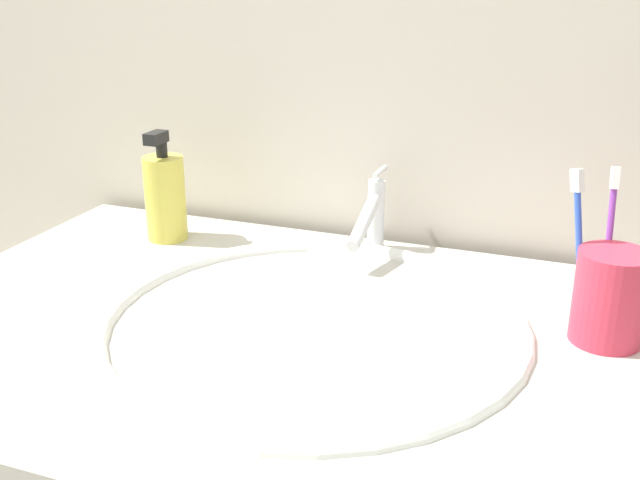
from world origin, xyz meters
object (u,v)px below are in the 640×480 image
Objects in this scene: toothbrush_blue at (579,240)px; toothbrush_purple at (609,236)px; toothbrush_cup at (610,297)px; soap_dispenser at (165,196)px; faucet at (372,215)px.

toothbrush_purple is (0.03, 0.03, -0.00)m from toothbrush_blue.
toothbrush_cup is 0.61m from soap_dispenser.
soap_dispenser reaches higher than faucet.
toothbrush_blue is (-0.04, 0.02, 0.05)m from toothbrush_cup.
faucet is at bearing 152.25° from toothbrush_blue.
toothbrush_purple is at bearing -6.12° from soap_dispenser.
toothbrush_blue is at bearing 156.97° from toothbrush_cup.
toothbrush_cup is 0.63× the size of soap_dispenser.
soap_dispenser reaches higher than toothbrush_cup.
faucet is 0.30m from soap_dispenser.
toothbrush_cup is 0.59× the size of toothbrush_purple.
toothbrush_blue is 0.57m from soap_dispenser.
faucet is 0.84× the size of toothbrush_blue.
toothbrush_blue is (0.27, -0.14, 0.05)m from faucet.
toothbrush_blue reaches higher than toothbrush_cup.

